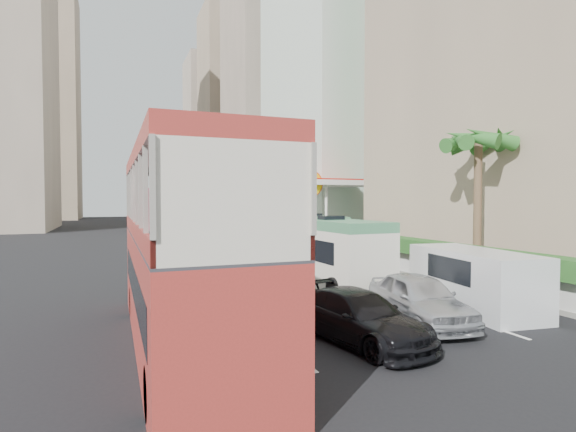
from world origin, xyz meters
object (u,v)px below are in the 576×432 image
car_silver_lane_a (264,300)px  minibus_near (331,253)px  double_decker_bus (184,249)px  palm_tree (478,209)px  panel_van_far (271,235)px  car_black (358,342)px  panel_van_near (474,280)px  van_asset (251,254)px  car_silver_lane_b (419,323)px  shell_station (332,212)px  minibus_far (314,238)px

car_silver_lane_a → minibus_near: (3.52, 1.34, 1.48)m
double_decker_bus → palm_tree: size_ratio=1.72×
panel_van_far → palm_tree: palm_tree is taller
minibus_near → palm_tree: (6.65, -1.62, 1.90)m
car_black → panel_van_near: panel_van_near is taller
van_asset → panel_van_near: (2.62, -18.20, 1.03)m
car_silver_lane_b → minibus_near: minibus_near is taller
car_silver_lane_b → car_silver_lane_a: bearing=133.6°
minibus_near → palm_tree: bearing=-16.2°
panel_van_far → shell_station: bearing=-1.9°
shell_station → double_decker_bus: bearing=-124.8°
minibus_near → panel_van_near: 6.14m
minibus_far → shell_station: 10.77m
palm_tree → minibus_far: bearing=109.9°
double_decker_bus → car_silver_lane_b: 7.51m
car_black → minibus_near: minibus_near is taller
car_silver_lane_b → palm_tree: size_ratio=0.70×
car_black → shell_station: bearing=52.9°
car_silver_lane_b → panel_van_near: panel_van_near is taller
double_decker_bus → van_asset: bearing=68.2°
shell_station → panel_van_far: bearing=-170.7°
double_decker_bus → minibus_near: size_ratio=1.65×
car_silver_lane_b → palm_tree: bearing=43.0°
car_silver_lane_b → panel_van_near: (2.92, 0.80, 1.03)m
car_silver_lane_b → car_black: car_silver_lane_b is taller
car_silver_lane_a → minibus_near: 4.05m
car_silver_lane_a → panel_van_far: 18.89m
minibus_far → palm_tree: 10.86m
palm_tree → shell_station: size_ratio=0.80×
panel_van_near → panel_van_far: panel_van_near is taller
car_black → shell_station: shell_station is taller
car_silver_lane_b → car_black: size_ratio=0.97×
minibus_near → shell_station: size_ratio=0.83×
car_black → panel_van_near: size_ratio=0.91×
minibus_far → panel_van_far: 7.99m
minibus_far → panel_van_near: bearing=-87.4°
minibus_near → shell_station: bearing=60.5°
car_silver_lane_a → van_asset: car_silver_lane_a is taller
palm_tree → minibus_near: bearing=166.3°
van_asset → minibus_far: size_ratio=0.67×
van_asset → panel_van_far: panel_van_far is taller
car_black → shell_station: size_ratio=0.58×
van_asset → shell_station: size_ratio=0.53×
minibus_near → minibus_far: (3.02, 8.42, -0.07)m
minibus_far → shell_station: (5.83, 8.96, 1.34)m
car_black → minibus_near: 7.80m
car_black → minibus_far: bearing=57.8°
minibus_near → panel_van_near: minibus_near is taller
car_black → van_asset: 20.12m
car_silver_lane_b → van_asset: size_ratio=1.06×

